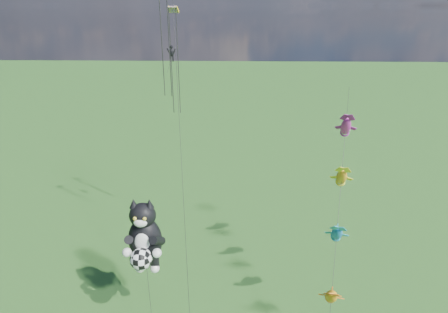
{
  "coord_description": "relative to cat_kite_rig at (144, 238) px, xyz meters",
  "views": [
    {
      "loc": [
        11.35,
        -17.52,
        22.57
      ],
      "look_at": [
        10.44,
        12.13,
        10.59
      ],
      "focal_mm": 30.0,
      "sensor_mm": 36.0,
      "label": 1
    }
  ],
  "objects": [
    {
      "name": "cat_kite_rig",
      "position": [
        0.0,
        0.0,
        0.0
      ],
      "size": [
        2.88,
        4.33,
        10.23
      ],
      "rotation": [
        0.0,
        0.0,
        0.26
      ],
      "color": "brown",
      "rests_on": "ground"
    },
    {
      "name": "fish_windsock_rig",
      "position": [
        14.0,
        1.57,
        2.0
      ],
      "size": [
        4.07,
        15.5,
        16.41
      ],
      "rotation": [
        0.0,
        0.0,
        0.08
      ],
      "color": "brown",
      "rests_on": "ground"
    },
    {
      "name": "parafoil_rig",
      "position": [
        0.86,
        10.77,
        11.59
      ],
      "size": [
        3.71,
        17.27,
        27.44
      ],
      "rotation": [
        0.0,
        0.0,
        0.25
      ],
      "color": "brown",
      "rests_on": "ground"
    }
  ]
}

